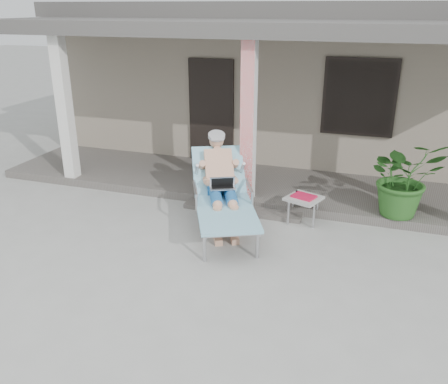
% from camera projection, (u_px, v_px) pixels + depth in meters
% --- Properties ---
extents(ground, '(60.00, 60.00, 0.00)m').
position_uv_depth(ground, '(203.00, 266.00, 6.29)').
color(ground, '#9E9E99').
rests_on(ground, ground).
extents(house, '(10.40, 5.40, 3.30)m').
position_uv_depth(house, '(298.00, 75.00, 11.41)').
color(house, '#9F927E').
rests_on(house, ground).
extents(porch_deck, '(10.00, 2.00, 0.15)m').
position_uv_depth(porch_deck, '(259.00, 185.00, 8.91)').
color(porch_deck, '#605B56').
rests_on(porch_deck, ground).
extents(porch_overhang, '(10.00, 2.30, 2.85)m').
position_uv_depth(porch_overhang, '(263.00, 34.00, 7.86)').
color(porch_overhang, silver).
rests_on(porch_overhang, porch_deck).
extents(porch_step, '(2.00, 0.30, 0.07)m').
position_uv_depth(porch_step, '(242.00, 210.00, 7.91)').
color(porch_step, '#605B56').
rests_on(porch_step, ground).
extents(lounger, '(1.64, 2.25, 1.42)m').
position_uv_depth(lounger, '(222.00, 173.00, 7.14)').
color(lounger, '#B7B7BC').
rests_on(lounger, ground).
extents(side_table, '(0.64, 0.64, 0.44)m').
position_uv_depth(side_table, '(304.00, 200.00, 7.47)').
color(side_table, '#A9AAA5').
rests_on(side_table, ground).
extents(potted_palm, '(1.40, 1.32, 1.24)m').
position_uv_depth(potted_palm, '(404.00, 177.00, 7.27)').
color(potted_palm, '#26591E').
rests_on(potted_palm, porch_deck).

